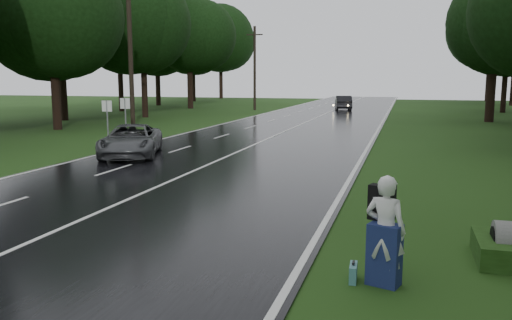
{
  "coord_description": "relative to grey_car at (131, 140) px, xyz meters",
  "views": [
    {
      "loc": [
        7.57,
        -9.11,
        3.49
      ],
      "look_at": [
        3.38,
        5.36,
        1.1
      ],
      "focal_mm": 36.32,
      "sensor_mm": 36.0,
      "label": 1
    }
  ],
  "objects": [
    {
      "name": "ground",
      "position": [
        4.16,
        -11.34,
        -0.74
      ],
      "size": [
        160.0,
        160.0,
        0.0
      ],
      "primitive_type": "plane",
      "color": "#1F4113",
      "rests_on": "ground"
    },
    {
      "name": "road",
      "position": [
        4.16,
        8.66,
        -0.72
      ],
      "size": [
        12.0,
        140.0,
        0.04
      ],
      "primitive_type": "cube",
      "color": "black",
      "rests_on": "ground"
    },
    {
      "name": "lane_center",
      "position": [
        4.16,
        8.66,
        -0.7
      ],
      "size": [
        0.12,
        140.0,
        0.01
      ],
      "primitive_type": "cube",
      "color": "silver",
      "rests_on": "road"
    },
    {
      "name": "grey_car",
      "position": [
        0.0,
        0.0,
        0.0
      ],
      "size": [
        3.95,
        5.54,
        1.4
      ],
      "primitive_type": "imported",
      "rotation": [
        0.0,
        0.0,
        0.36
      ],
      "color": "#47494B",
      "rests_on": "road"
    },
    {
      "name": "far_car",
      "position": [
        5.08,
        36.96,
        0.07
      ],
      "size": [
        2.45,
        4.92,
        1.55
      ],
      "primitive_type": "imported",
      "rotation": [
        0.0,
        0.0,
        3.32
      ],
      "color": "black",
      "rests_on": "road"
    },
    {
      "name": "hitchhiker",
      "position": [
        11.47,
        -11.76,
        0.14
      ],
      "size": [
        0.8,
        0.76,
        1.91
      ],
      "color": "silver",
      "rests_on": "ground"
    },
    {
      "name": "suitcase",
      "position": [
        10.97,
        -11.76,
        -0.59
      ],
      "size": [
        0.14,
        0.43,
        0.3
      ],
      "primitive_type": "cube",
      "rotation": [
        0.0,
        0.0,
        0.05
      ],
      "color": "teal",
      "rests_on": "ground"
    },
    {
      "name": "utility_pole_mid",
      "position": [
        -4.34,
        7.89,
        -0.74
      ],
      "size": [
        1.8,
        0.28,
        10.54
      ],
      "primitive_type": null,
      "color": "black",
      "rests_on": "ground"
    },
    {
      "name": "utility_pole_far",
      "position": [
        -4.34,
        34.51,
        -0.74
      ],
      "size": [
        1.8,
        0.28,
        9.03
      ],
      "primitive_type": null,
      "color": "black",
      "rests_on": "ground"
    },
    {
      "name": "road_sign_a",
      "position": [
        -3.04,
        3.01,
        -0.74
      ],
      "size": [
        0.56,
        0.1,
        2.35
      ],
      "primitive_type": null,
      "color": "white",
      "rests_on": "ground"
    },
    {
      "name": "road_sign_b",
      "position": [
        -3.04,
        4.81,
        -0.74
      ],
      "size": [
        0.58,
        0.1,
        2.41
      ],
      "primitive_type": null,
      "color": "white",
      "rests_on": "ground"
    },
    {
      "name": "tree_left_d",
      "position": [
        -11.18,
        9.73,
        -0.74
      ],
      "size": [
        8.54,
        8.54,
        13.34
      ],
      "primitive_type": null,
      "color": "black",
      "rests_on": "ground"
    },
    {
      "name": "tree_left_e",
      "position": [
        -10.81,
        21.53,
        -0.74
      ],
      "size": [
        9.44,
        9.44,
        14.76
      ],
      "primitive_type": null,
      "color": "black",
      "rests_on": "ground"
    },
    {
      "name": "tree_left_f",
      "position": [
        -12.37,
        35.4,
        -0.74
      ],
      "size": [
        9.9,
        9.9,
        15.46
      ],
      "primitive_type": null,
      "color": "black",
      "rests_on": "ground"
    },
    {
      "name": "tree_right_e",
      "position": [
        18.17,
        24.75,
        -0.74
      ],
      "size": [
        9.05,
        9.05,
        14.14
      ],
      "primitive_type": null,
      "color": "black",
      "rests_on": "ground"
    },
    {
      "name": "tree_right_f",
      "position": [
        21.23,
        37.52,
        -0.74
      ],
      "size": [
        9.06,
        9.06,
        14.16
      ],
      "primitive_type": null,
      "color": "black",
      "rests_on": "ground"
    }
  ]
}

